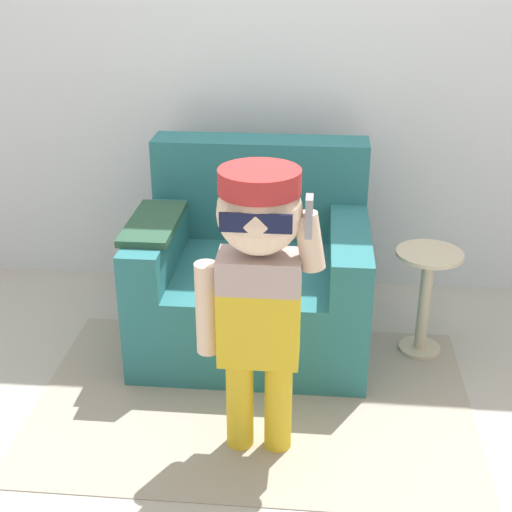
% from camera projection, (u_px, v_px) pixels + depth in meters
% --- Properties ---
extents(ground_plane, '(10.00, 10.00, 0.00)m').
position_uv_depth(ground_plane, '(269.00, 338.00, 3.34)').
color(ground_plane, '#ADA89E').
extents(wall_back, '(10.00, 0.05, 2.60)m').
position_uv_depth(wall_back, '(281.00, 32.00, 3.38)').
color(wall_back, silver).
rests_on(wall_back, ground_plane).
extents(armchair, '(1.02, 0.88, 0.86)m').
position_uv_depth(armchair, '(254.00, 273.00, 3.26)').
color(armchair, '#286B70').
rests_on(armchair, ground_plane).
extents(person_child, '(0.44, 0.33, 1.07)m').
position_uv_depth(person_child, '(258.00, 272.00, 2.35)').
color(person_child, gold).
rests_on(person_child, ground_plane).
extents(side_table, '(0.29, 0.29, 0.49)m').
position_uv_depth(side_table, '(425.00, 292.00, 3.12)').
color(side_table, beige).
rests_on(side_table, ground_plane).
extents(rug, '(1.74, 1.18, 0.01)m').
position_uv_depth(rug, '(254.00, 399.00, 2.89)').
color(rug, '#9E9384').
rests_on(rug, ground_plane).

